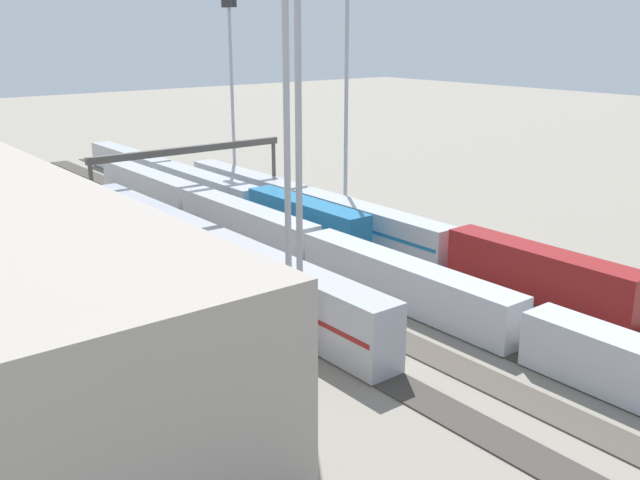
# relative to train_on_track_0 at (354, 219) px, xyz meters

# --- Properties ---
(ground_plane) EXTENTS (400.00, 400.00, 0.00)m
(ground_plane) POSITION_rel_train_on_track_0_xyz_m (-3.43, 10.00, -2.09)
(ground_plane) COLOR gray
(track_bed_0) EXTENTS (140.00, 2.80, 0.12)m
(track_bed_0) POSITION_rel_train_on_track_0_xyz_m (-3.43, -0.00, -2.03)
(track_bed_0) COLOR #4C443D
(track_bed_0) RESTS_ON ground_plane
(track_bed_1) EXTENTS (140.00, 2.80, 0.12)m
(track_bed_1) POSITION_rel_train_on_track_0_xyz_m (-3.43, 5.00, -2.03)
(track_bed_1) COLOR #3D3833
(track_bed_1) RESTS_ON ground_plane
(track_bed_2) EXTENTS (140.00, 2.80, 0.12)m
(track_bed_2) POSITION_rel_train_on_track_0_xyz_m (-3.43, 10.00, -2.03)
(track_bed_2) COLOR #3D3833
(track_bed_2) RESTS_ON ground_plane
(track_bed_3) EXTENTS (140.00, 2.80, 0.12)m
(track_bed_3) POSITION_rel_train_on_track_0_xyz_m (-3.43, 15.00, -2.03)
(track_bed_3) COLOR #4C443D
(track_bed_3) RESTS_ON ground_plane
(track_bed_4) EXTENTS (140.00, 2.80, 0.12)m
(track_bed_4) POSITION_rel_train_on_track_0_xyz_m (-3.43, 20.00, -2.03)
(track_bed_4) COLOR #3D3833
(track_bed_4) RESTS_ON ground_plane
(train_on_track_0) EXTENTS (66.40, 3.06, 4.40)m
(train_on_track_0) POSITION_rel_train_on_track_0_xyz_m (0.00, 0.00, 0.00)
(train_on_track_0) COLOR maroon
(train_on_track_0) RESTS_ON ground_plane
(train_on_track_1) EXTENTS (66.40, 3.00, 4.40)m
(train_on_track_1) POSITION_rel_train_on_track_0_xyz_m (25.49, 5.00, 0.02)
(train_on_track_1) COLOR #1E6B9E
(train_on_track_1) RESTS_ON ground_plane
(train_on_track_4) EXTENTS (47.20, 3.06, 5.00)m
(train_on_track_4) POSITION_rel_train_on_track_0_xyz_m (-2.89, 20.00, 0.51)
(train_on_track_4) COLOR #A8AAB2
(train_on_track_4) RESTS_ON ground_plane
(train_on_track_2) EXTENTS (95.60, 3.00, 3.80)m
(train_on_track_2) POSITION_rel_train_on_track_0_xyz_m (-5.56, 10.00, -0.07)
(train_on_track_2) COLOR #B7BABF
(train_on_track_2) RESTS_ON ground_plane
(light_mast_0) EXTENTS (2.80, 0.70, 32.28)m
(light_mast_0) POSITION_rel_train_on_track_0_xyz_m (5.12, -3.01, 17.98)
(light_mast_0) COLOR #9EA0A5
(light_mast_0) RESTS_ON ground_plane
(light_mast_1) EXTENTS (2.80, 0.70, 27.14)m
(light_mast_1) POSITION_rel_train_on_track_0_xyz_m (-18.79, 22.44, 15.20)
(light_mast_1) COLOR #9EA0A5
(light_mast_1) RESTS_ON ground_plane
(light_mast_2) EXTENTS (2.80, 0.70, 26.11)m
(light_mast_2) POSITION_rel_train_on_track_0_xyz_m (29.27, -2.73, 14.64)
(light_mast_2) COLOR #9EA0A5
(light_mast_2) RESTS_ON ground_plane
(light_mast_3) EXTENTS (2.80, 0.70, 31.28)m
(light_mast_3) POSITION_rel_train_on_track_0_xyz_m (-20.07, 22.44, 17.45)
(light_mast_3) COLOR #9EA0A5
(light_mast_3) RESTS_ON ground_plane
(signal_gantry) EXTENTS (0.70, 25.00, 8.80)m
(signal_gantry) POSITION_rel_train_on_track_0_xyz_m (18.50, 10.00, 5.33)
(signal_gantry) COLOR #4C4742
(signal_gantry) RESTS_ON ground_plane
(maintenance_shed) EXTENTS (52.80, 14.44, 11.34)m
(maintenance_shed) POSITION_rel_train_on_track_0_xyz_m (-6.39, 38.07, 3.58)
(maintenance_shed) COLOR #9E9389
(maintenance_shed) RESTS_ON ground_plane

